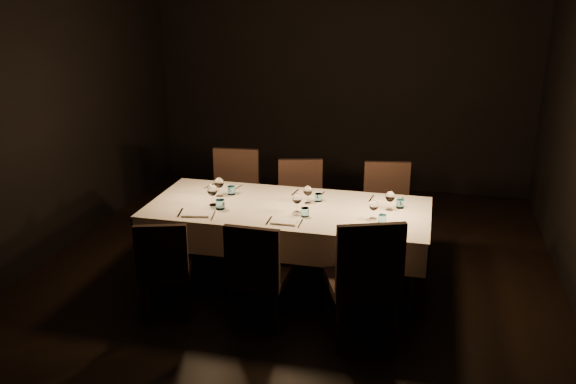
% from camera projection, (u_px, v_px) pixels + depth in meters
% --- Properties ---
extents(room, '(5.01, 6.01, 3.01)m').
position_uv_depth(room, '(288.00, 126.00, 5.24)').
color(room, black).
rests_on(room, ground).
extents(dining_table, '(2.52, 1.12, 0.76)m').
position_uv_depth(dining_table, '(288.00, 214.00, 5.50)').
color(dining_table, black).
rests_on(dining_table, ground).
extents(chair_near_left, '(0.52, 0.52, 0.87)m').
position_uv_depth(chair_near_left, '(164.00, 264.00, 4.99)').
color(chair_near_left, black).
rests_on(chair_near_left, ground).
extents(place_setting_near_left, '(0.37, 0.42, 0.20)m').
position_uv_depth(place_setting_near_left, '(209.00, 201.00, 5.40)').
color(place_setting_near_left, white).
rests_on(place_setting_near_left, dining_table).
extents(chair_near_center, '(0.45, 0.45, 0.92)m').
position_uv_depth(chair_near_center, '(257.00, 270.00, 4.83)').
color(chair_near_center, black).
rests_on(chair_near_center, ground).
extents(place_setting_near_center, '(0.32, 0.40, 0.18)m').
position_uv_depth(place_setting_near_center, '(295.00, 209.00, 5.23)').
color(place_setting_near_center, white).
rests_on(place_setting_near_center, dining_table).
extents(chair_near_right, '(0.65, 0.65, 1.05)m').
position_uv_depth(chair_near_right, '(365.00, 277.00, 4.58)').
color(chair_near_right, black).
rests_on(chair_near_right, ground).
extents(place_setting_near_right, '(0.32, 0.39, 0.17)m').
position_uv_depth(place_setting_near_right, '(373.00, 216.00, 5.08)').
color(place_setting_near_right, white).
rests_on(place_setting_near_right, dining_table).
extents(chair_far_left, '(0.53, 0.53, 1.01)m').
position_uv_depth(chair_far_left, '(234.00, 193.00, 6.46)').
color(chair_far_left, black).
rests_on(chair_far_left, ground).
extents(place_setting_far_left, '(0.35, 0.41, 0.19)m').
position_uv_depth(place_setting_far_left, '(223.00, 186.00, 5.80)').
color(place_setting_far_left, white).
rests_on(place_setting_far_left, dining_table).
extents(chair_far_center, '(0.56, 0.56, 0.95)m').
position_uv_depth(chair_far_center, '(301.00, 202.00, 6.28)').
color(chair_far_center, black).
rests_on(chair_far_center, ground).
extents(place_setting_far_center, '(0.31, 0.40, 0.17)m').
position_uv_depth(place_setting_far_center, '(310.00, 193.00, 5.62)').
color(place_setting_far_center, white).
rests_on(place_setting_far_center, dining_table).
extents(chair_far_right, '(0.54, 0.54, 0.96)m').
position_uv_depth(chair_far_right, '(387.00, 206.00, 6.15)').
color(chair_far_right, black).
rests_on(chair_far_right, ground).
extents(place_setting_far_right, '(0.33, 0.40, 0.18)m').
position_uv_depth(place_setting_far_right, '(391.00, 199.00, 5.46)').
color(place_setting_far_right, white).
rests_on(place_setting_far_right, dining_table).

